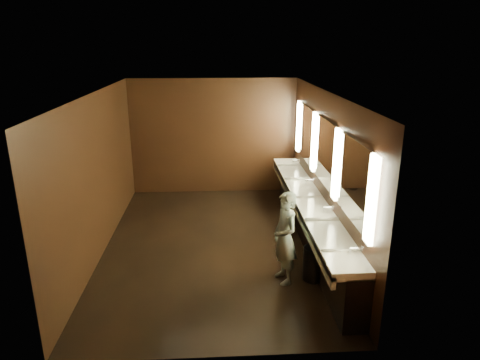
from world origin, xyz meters
name	(u,v)px	position (x,y,z in m)	size (l,w,h in m)	color
floor	(215,244)	(0.00, 0.00, 0.00)	(6.00, 6.00, 0.00)	black
ceiling	(212,93)	(0.00, 0.00, 2.80)	(4.00, 6.00, 0.02)	#2D2D2B
wall_back	(213,137)	(0.00, 3.00, 1.40)	(4.00, 0.02, 2.80)	black
wall_front	(213,253)	(0.00, -3.00, 1.40)	(4.00, 0.02, 2.80)	black
wall_left	(98,175)	(-2.00, 0.00, 1.40)	(0.02, 6.00, 2.80)	black
wall_right	(325,171)	(2.00, 0.00, 1.40)	(0.02, 6.00, 2.80)	black
sink_counter	(311,218)	(1.79, 0.00, 0.50)	(0.55, 5.40, 1.01)	black
mirror_band	(325,152)	(1.98, 0.00, 1.75)	(0.06, 5.03, 1.15)	#FBF7B7
person	(285,238)	(1.10, -1.32, 0.74)	(0.54, 0.35, 1.48)	#87C5CA
trash_bin	(314,263)	(1.58, -1.30, 0.27)	(0.35, 0.35, 0.55)	black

